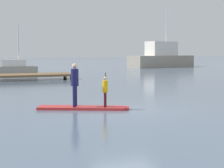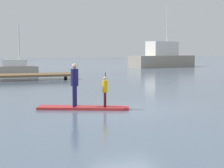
{
  "view_description": "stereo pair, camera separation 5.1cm",
  "coord_description": "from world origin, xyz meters",
  "px_view_note": "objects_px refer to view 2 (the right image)",
  "views": [
    {
      "loc": [
        -5.58,
        -12.72,
        2.27
      ],
      "look_at": [
        0.41,
        2.66,
        0.78
      ],
      "focal_mm": 58.2,
      "sensor_mm": 36.0,
      "label": 1
    },
    {
      "loc": [
        -5.53,
        -12.74,
        2.27
      ],
      "look_at": [
        0.41,
        2.66,
        0.78
      ],
      "focal_mm": 58.2,
      "sensor_mm": 36.0,
      "label": 2
    }
  ],
  "objects_px": {
    "paddler_child_solo": "(105,90)",
    "fishing_boat_green_midground": "(13,68)",
    "paddleboard_near": "(83,108)",
    "fishing_boat_white_large": "(163,58)",
    "paddler_adult": "(75,82)"
  },
  "relations": [
    {
      "from": "paddler_child_solo",
      "to": "fishing_boat_green_midground",
      "type": "distance_m",
      "value": 24.48
    },
    {
      "from": "paddler_child_solo",
      "to": "fishing_boat_white_large",
      "type": "height_order",
      "value": "fishing_boat_white_large"
    },
    {
      "from": "paddleboard_near",
      "to": "fishing_boat_white_large",
      "type": "bearing_deg",
      "value": 56.47
    },
    {
      "from": "fishing_boat_green_midground",
      "to": "paddleboard_near",
      "type": "bearing_deg",
      "value": -89.47
    },
    {
      "from": "paddleboard_near",
      "to": "paddler_child_solo",
      "type": "distance_m",
      "value": 1.13
    },
    {
      "from": "paddleboard_near",
      "to": "paddler_child_solo",
      "type": "xyz_separation_m",
      "value": [
        0.8,
        -0.35,
        0.72
      ]
    },
    {
      "from": "paddler_child_solo",
      "to": "fishing_boat_green_midground",
      "type": "height_order",
      "value": "fishing_boat_green_midground"
    },
    {
      "from": "paddleboard_near",
      "to": "fishing_boat_green_midground",
      "type": "bearing_deg",
      "value": 90.53
    },
    {
      "from": "paddler_child_solo",
      "to": "fishing_boat_white_large",
      "type": "relative_size",
      "value": 0.12
    },
    {
      "from": "paddler_adult",
      "to": "fishing_boat_white_large",
      "type": "relative_size",
      "value": 0.15
    },
    {
      "from": "paddler_adult",
      "to": "fishing_boat_green_midground",
      "type": "bearing_deg",
      "value": 89.82
    },
    {
      "from": "paddleboard_near",
      "to": "fishing_boat_green_midground",
      "type": "height_order",
      "value": "fishing_boat_green_midground"
    },
    {
      "from": "paddleboard_near",
      "to": "paddler_adult",
      "type": "height_order",
      "value": "paddler_adult"
    },
    {
      "from": "paddler_child_solo",
      "to": "paddler_adult",
      "type": "bearing_deg",
      "value": 155.99
    },
    {
      "from": "paddler_child_solo",
      "to": "fishing_boat_green_midground",
      "type": "bearing_deg",
      "value": 92.39
    }
  ]
}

